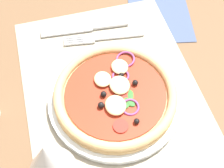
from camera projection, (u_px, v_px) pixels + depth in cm
name	position (u px, v px, depth cm)	size (l,w,h in cm)	color
ground_plane	(111.00, 90.00, 63.38)	(190.00, 140.00, 2.40)	brown
placemat	(111.00, 87.00, 62.21)	(44.72, 34.16, 0.40)	#A39984
plate	(116.00, 98.00, 59.73)	(25.82, 25.82, 1.28)	white
pizza	(116.00, 93.00, 58.31)	(23.49, 23.49, 2.58)	tan
fork	(99.00, 38.00, 68.85)	(3.86, 18.04, 0.44)	silver
knife	(84.00, 28.00, 70.47)	(3.44, 20.07, 0.62)	silver
wine_glass	(49.00, 161.00, 43.47)	(7.20, 7.20, 14.90)	silver
napkin	(160.00, 18.00, 73.02)	(15.83, 14.25, 0.36)	#425175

